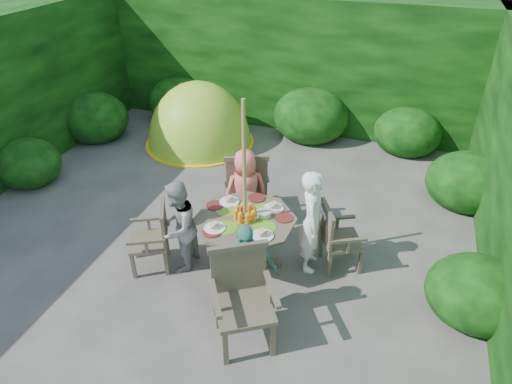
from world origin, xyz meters
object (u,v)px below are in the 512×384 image
(garden_chair_front, at_px, (242,296))
(child_left, at_px, (178,227))
(patio_table, at_px, (246,226))
(parasol_pole, at_px, (245,191))
(dome_tent, at_px, (200,143))
(garden_chair_right, at_px, (336,237))
(garden_chair_left, at_px, (154,237))
(child_right, at_px, (312,221))
(child_back, at_px, (246,191))
(child_front, at_px, (244,272))
(garden_chair_back, at_px, (246,184))

(garden_chair_front, relative_size, child_left, 0.85)
(patio_table, distance_m, parasol_pole, 0.49)
(patio_table, bearing_deg, child_left, -160.49)
(garden_chair_front, xyz_separation_m, dome_tent, (-2.38, 4.05, -0.55))
(garden_chair_right, distance_m, garden_chair_left, 2.21)
(child_right, distance_m, child_back, 1.13)
(garden_chair_left, bearing_deg, child_front, 46.32)
(patio_table, height_order, child_right, child_right)
(garden_chair_left, bearing_deg, child_left, 80.71)
(parasol_pole, height_order, dome_tent, parasol_pole)
(garden_chair_front, xyz_separation_m, child_left, (-1.10, 0.77, 0.05))
(garden_chair_right, distance_m, child_right, 0.38)
(child_right, height_order, child_front, child_right)
(child_right, relative_size, child_front, 1.12)
(patio_table, xyz_separation_m, child_right, (0.75, 0.26, 0.06))
(child_back, relative_size, child_front, 1.00)
(garden_chair_left, xyz_separation_m, dome_tent, (-0.98, 3.38, -0.45))
(parasol_pole, distance_m, garden_chair_front, 1.22)
(dome_tent, bearing_deg, garden_chair_left, -90.90)
(garden_chair_back, xyz_separation_m, child_right, (1.11, -0.76, 0.13))
(child_left, bearing_deg, garden_chair_back, 160.34)
(parasol_pole, distance_m, child_front, 0.94)
(parasol_pole, height_order, child_front, parasol_pole)
(parasol_pole, relative_size, garden_chair_front, 2.15)
(child_right, height_order, dome_tent, child_right)
(garden_chair_right, bearing_deg, garden_chair_left, 82.53)
(child_back, bearing_deg, garden_chair_right, 131.70)
(garden_chair_front, bearing_deg, parasol_pole, 76.78)
(garden_chair_front, distance_m, child_back, 1.89)
(dome_tent, bearing_deg, child_back, -69.22)
(garden_chair_right, bearing_deg, garden_chair_back, 38.05)
(child_back, bearing_deg, patio_table, 78.18)
(garden_chair_left, bearing_deg, child_back, 118.06)
(garden_chair_right, xyz_separation_m, dome_tent, (-3.08, 2.66, -0.45))
(child_left, bearing_deg, dome_tent, -161.40)
(parasol_pole, height_order, garden_chair_front, parasol_pole)
(patio_table, relative_size, child_right, 1.18)
(patio_table, xyz_separation_m, garden_chair_left, (-1.05, -0.36, -0.16))
(garden_chair_left, bearing_deg, child_right, 82.23)
(child_left, bearing_deg, parasol_pole, 106.81)
(garden_chair_right, height_order, garden_chair_front, garden_chair_front)
(garden_chair_front, relative_size, child_back, 0.85)
(garden_chair_right, relative_size, garden_chair_back, 0.83)
(parasol_pole, relative_size, child_left, 1.84)
(garden_chair_front, height_order, dome_tent, dome_tent)
(garden_chair_right, height_order, garden_chair_left, garden_chair_right)
(child_left, height_order, child_front, child_front)
(garden_chair_back, xyz_separation_m, child_back, (0.09, -0.28, 0.06))
(garden_chair_back, bearing_deg, dome_tent, -72.96)
(garden_chair_front, xyz_separation_m, child_back, (-0.61, 1.79, 0.06))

